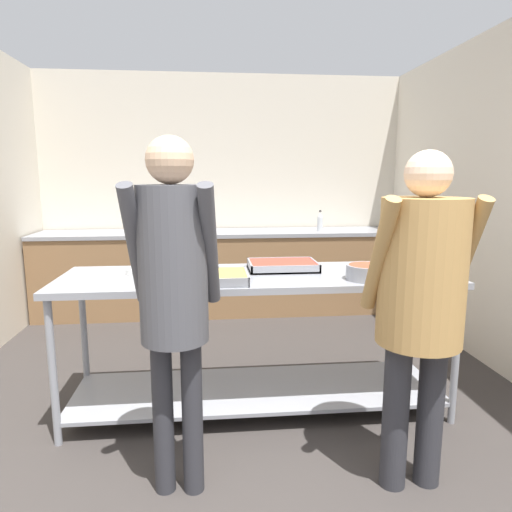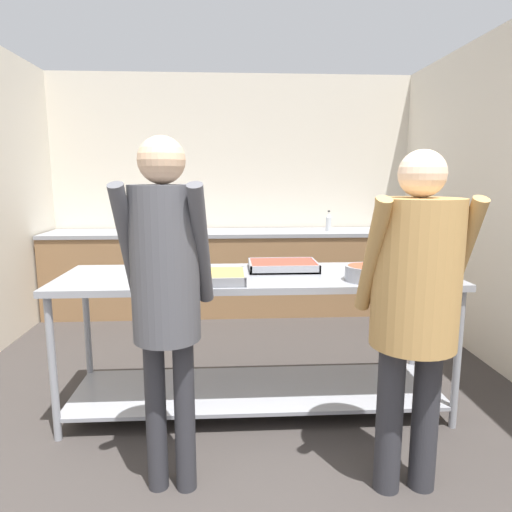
{
  "view_description": "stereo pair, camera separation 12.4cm",
  "coord_description": "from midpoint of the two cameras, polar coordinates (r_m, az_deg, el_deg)",
  "views": [
    {
      "loc": [
        -0.16,
        -1.07,
        1.51
      ],
      "look_at": [
        0.13,
        1.83,
        1.0
      ],
      "focal_mm": 32.0,
      "sensor_mm": 36.0,
      "label": 1
    },
    {
      "loc": [
        -0.04,
        -1.08,
        1.51
      ],
      "look_at": [
        0.13,
        1.83,
        1.0
      ],
      "focal_mm": 32.0,
      "sensor_mm": 36.0,
      "label": 2
    }
  ],
  "objects": [
    {
      "name": "water_bottle",
      "position": [
        5.11,
        9.74,
        4.24
      ],
      "size": [
        0.06,
        0.06,
        0.23
      ],
      "color": "silver",
      "rests_on": "back_counter"
    },
    {
      "name": "back_counter",
      "position": [
        5.12,
        -2.15,
        -1.93
      ],
      "size": [
        4.05,
        0.65,
        0.91
      ],
      "color": "olive",
      "rests_on": "ground_plane"
    },
    {
      "name": "serving_counter",
      "position": [
        2.95,
        1.32,
        -7.81
      ],
      "size": [
        2.45,
        0.74,
        0.9
      ],
      "color": "gray",
      "rests_on": "ground_plane"
    },
    {
      "name": "guest_serving_right",
      "position": [
        2.22,
        20.79,
        -4.15
      ],
      "size": [
        0.49,
        0.39,
        1.62
      ],
      "color": "#2D2D33",
      "rests_on": "ground_plane"
    },
    {
      "name": "serving_tray_vegetables",
      "position": [
        3.03,
        4.55,
        -1.24
      ],
      "size": [
        0.45,
        0.32,
        0.05
      ],
      "color": "gray",
      "rests_on": "serving_counter"
    },
    {
      "name": "sauce_pan",
      "position": [
        2.79,
        14.91,
        -2.02
      ],
      "size": [
        0.39,
        0.25,
        0.09
      ],
      "color": "gray",
      "rests_on": "serving_counter"
    },
    {
      "name": "wall_rear",
      "position": [
        5.39,
        -2.29,
        7.94
      ],
      "size": [
        4.21,
        0.06,
        2.65
      ],
      "color": "beige",
      "rests_on": "ground_plane"
    },
    {
      "name": "serving_tray_roast",
      "position": [
        2.69,
        -5.23,
        -2.66
      ],
      "size": [
        0.49,
        0.34,
        0.05
      ],
      "color": "gray",
      "rests_on": "serving_counter"
    },
    {
      "name": "plate_stack",
      "position": [
        3.0,
        -12.62,
        -1.71
      ],
      "size": [
        0.23,
        0.23,
        0.04
      ],
      "color": "white",
      "rests_on": "serving_counter"
    },
    {
      "name": "guest_serving_left",
      "position": [
        2.09,
        -9.59,
        -2.71
      ],
      "size": [
        0.43,
        0.36,
        1.68
      ],
      "color": "#2D2D33",
      "rests_on": "ground_plane"
    }
  ]
}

